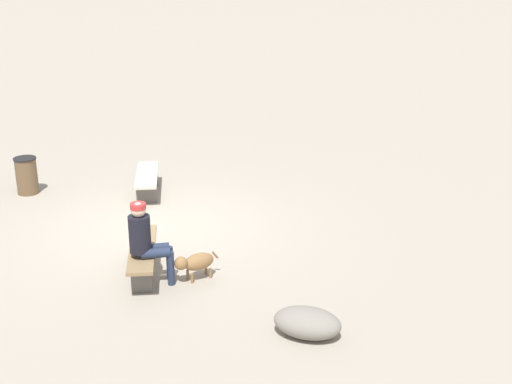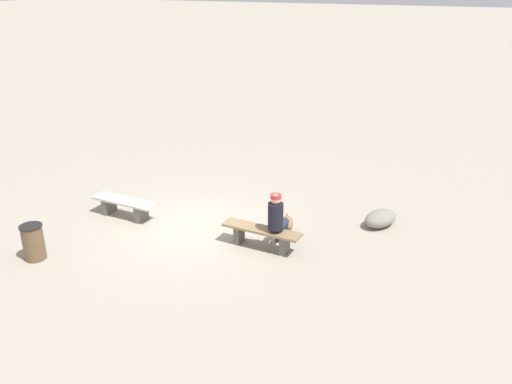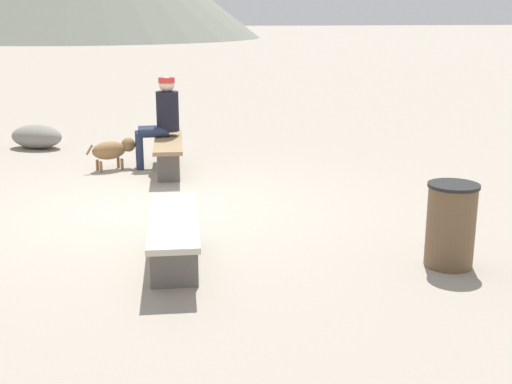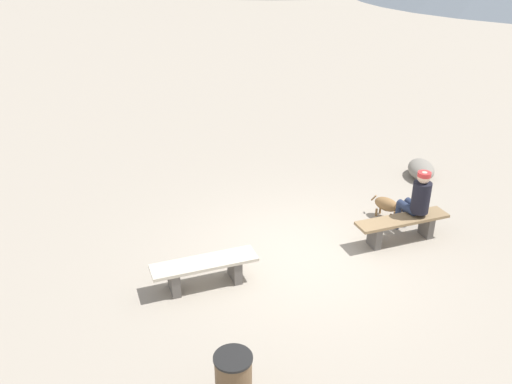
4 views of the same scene
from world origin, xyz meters
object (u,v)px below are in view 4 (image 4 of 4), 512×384
(dog, at_px, (389,205))
(trash_bin, at_px, (234,382))
(boulder, at_px, (421,169))
(bench_left, at_px, (205,269))
(seated_person, at_px, (417,198))
(bench_right, at_px, (402,225))

(dog, relative_size, trash_bin, 0.92)
(trash_bin, xyz_separation_m, boulder, (6.31, 4.63, -0.19))
(bench_left, bearing_deg, boulder, 22.00)
(bench_left, distance_m, boulder, 6.27)
(bench_left, xyz_separation_m, boulder, (5.90, 2.14, -0.11))
(bench_left, distance_m, dog, 4.12)
(seated_person, bearing_deg, bench_right, -169.76)
(trash_bin, bearing_deg, boulder, 36.28)
(bench_left, height_order, boulder, bench_left)
(trash_bin, bearing_deg, seated_person, 29.27)
(bench_right, xyz_separation_m, dog, (0.29, 0.81, -0.04))
(bench_left, bearing_deg, bench_right, 1.25)
(bench_left, xyz_separation_m, bench_right, (3.75, -0.06, 0.03))
(seated_person, bearing_deg, trash_bin, -153.65)
(dog, distance_m, boulder, 2.31)
(bench_left, bearing_deg, seated_person, 2.39)
(seated_person, relative_size, trash_bin, 1.74)
(seated_person, xyz_separation_m, dog, (-0.03, 0.73, -0.49))
(bench_right, xyz_separation_m, trash_bin, (-4.17, -2.44, 0.05))
(bench_left, relative_size, dog, 2.42)
(boulder, bearing_deg, dog, -143.28)
(seated_person, distance_m, trash_bin, 5.17)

